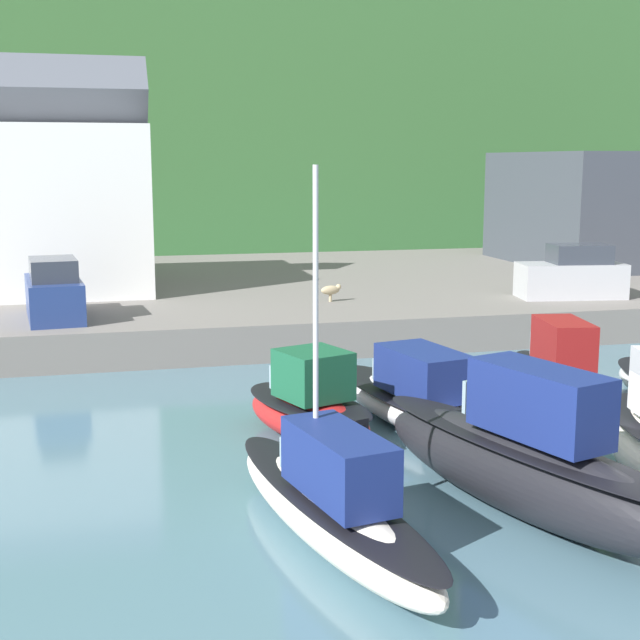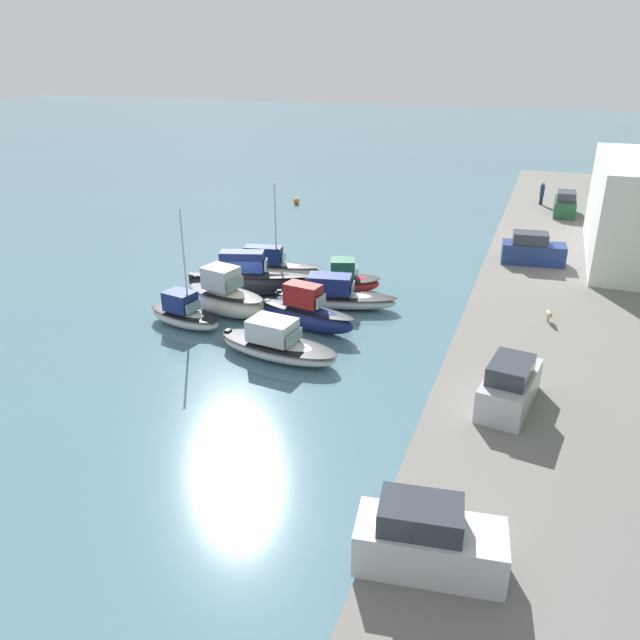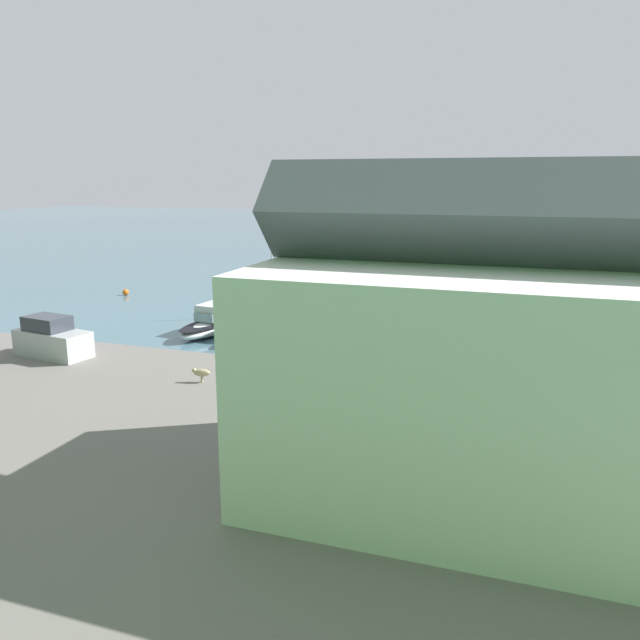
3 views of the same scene
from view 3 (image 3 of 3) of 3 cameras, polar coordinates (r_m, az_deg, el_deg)
The scene contains 15 objects.
ground_plane at distance 46.57m, azimuth -0.08°, elevation -0.36°, with size 320.00×320.00×0.00m, color slate.
quay_promenade at distance 24.81m, azimuth -20.23°, elevation -11.71°, with size 97.97×23.55×1.31m.
harbor_clubhouse at distance 18.87m, azimuth 17.93°, elevation -4.81°, with size 15.36×8.55×9.87m.
moored_boat_0 at distance 40.02m, azimuth 3.37°, elevation -1.40°, with size 3.44×5.01×2.25m.
moored_boat_1 at distance 40.67m, azimuth -0.65°, elevation -1.25°, with size 3.44×7.98×2.10m.
moored_boat_2 at distance 42.32m, azimuth -5.32°, elevation -0.36°, with size 2.48×6.19×2.74m.
moored_boat_3 at distance 44.22m, azimuth -9.77°, elevation -0.29°, with size 3.17×7.04×2.09m.
moored_boat_4 at distance 45.58m, azimuth 6.74°, elevation 0.27°, with size 2.91×7.84×6.71m.
moored_boat_5 at distance 46.11m, azimuth 1.87°, elevation 0.92°, with size 3.90×8.29×3.01m.
moored_boat_6 at distance 47.08m, azimuth -2.21°, elevation 1.18°, with size 3.38×5.91×3.02m.
moored_boat_7 at distance 49.37m, azimuth -4.10°, elevation 1.25°, with size 2.72×5.18×7.04m.
parked_car_0 at distance 27.51m, azimuth 9.96°, elevation -5.14°, with size 2.22×4.36×2.16m.
parked_car_3 at distance 36.26m, azimuth -23.30°, elevation -1.63°, with size 4.42×2.39×2.16m.
dog_on_quay at distance 29.70m, azimuth -10.83°, elevation -4.76°, with size 0.88×0.46×0.68m.
mooring_buoy_1 at distance 60.75m, azimuth -17.35°, elevation 2.45°, with size 0.58×0.58×0.58m.
Camera 3 is at (-14.81, 42.86, 10.63)m, focal length 35.00 mm.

